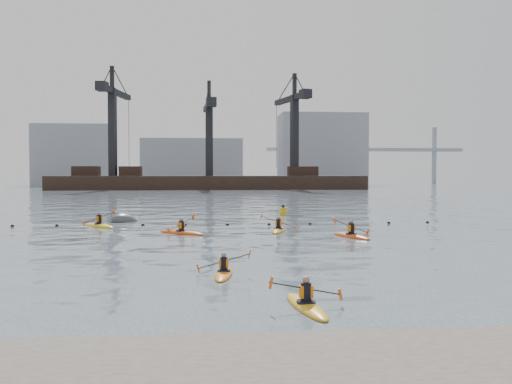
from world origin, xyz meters
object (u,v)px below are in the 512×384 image
(kayaker_0, at_px, (224,273))
(kayaker_2, at_px, (181,232))
(mooring_buoy, at_px, (125,222))
(kayaker_4, at_px, (351,235))
(kayaker_5, at_px, (99,225))
(kayaker_3, at_px, (278,230))
(nav_buoy, at_px, (283,211))
(kayaker_1, at_px, (306,305))

(kayaker_0, xyz_separation_m, kayaker_2, (-2.20, 13.81, 0.02))
(kayaker_2, bearing_deg, kayaker_0, -131.28)
(kayaker_2, relative_size, mooring_buoy, 1.31)
(kayaker_4, xyz_separation_m, mooring_buoy, (-14.69, 11.38, -0.11))
(kayaker_5, bearing_deg, mooring_buoy, 32.47)
(kayaker_0, xyz_separation_m, kayaker_3, (3.94, 14.65, 0.02))
(kayaker_3, bearing_deg, mooring_buoy, 158.34)
(nav_buoy, bearing_deg, mooring_buoy, -157.94)
(kayaker_0, height_order, kayaker_2, kayaker_2)
(kayaker_1, distance_m, mooring_buoy, 28.99)
(kayaker_1, height_order, kayaker_5, kayaker_5)
(kayaker_4, bearing_deg, mooring_buoy, -56.50)
(kayaker_0, distance_m, kayaker_1, 5.47)
(kayaker_1, bearing_deg, kayaker_3, 77.02)
(kayaker_1, bearing_deg, nav_buoy, 75.42)
(kayaker_4, distance_m, kayaker_5, 17.66)
(kayaker_1, relative_size, kayaker_2, 1.01)
(kayaker_1, height_order, kayaker_2, kayaker_2)
(kayaker_4, relative_size, nav_buoy, 3.17)
(kayaker_5, bearing_deg, kayaker_0, -105.95)
(kayaker_4, distance_m, mooring_buoy, 18.58)
(kayaker_4, distance_m, nav_buoy, 16.74)
(kayaker_1, height_order, kayaker_4, kayaker_4)
(kayaker_1, distance_m, kayaker_4, 17.11)
(kayaker_1, distance_m, kayaker_5, 25.96)
(kayaker_3, height_order, nav_buoy, kayaker_3)
(kayaker_2, relative_size, kayaker_5, 0.97)
(nav_buoy, bearing_deg, kayaker_5, -147.79)
(kayaker_4, height_order, kayaker_5, kayaker_4)
(kayaker_3, distance_m, nav_buoy, 13.30)
(kayaker_2, distance_m, kayaker_5, 7.76)
(kayaker_3, distance_m, kayaker_5, 12.78)
(mooring_buoy, relative_size, nav_buoy, 2.10)
(kayaker_4, bearing_deg, kayaker_2, -33.92)
(kayaker_4, height_order, nav_buoy, kayaker_4)
(kayaker_3, distance_m, mooring_buoy, 13.41)
(kayaker_1, xyz_separation_m, mooring_buoy, (-9.05, 27.54, -0.10))
(kayaker_0, relative_size, mooring_buoy, 1.24)
(kayaker_0, bearing_deg, kayaker_2, 106.14)
(kayaker_2, height_order, kayaker_3, kayaker_2)
(kayaker_3, relative_size, mooring_buoy, 1.46)
(kayaker_0, relative_size, kayaker_1, 0.94)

